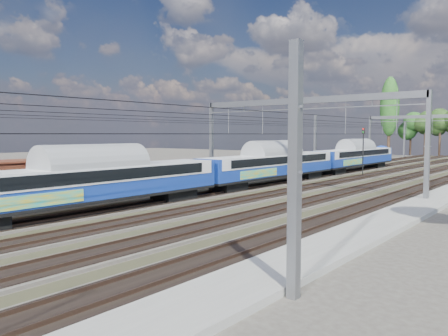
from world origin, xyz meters
The scene contains 7 objects.
track_bed centered at (0.00, 45.00, 0.10)m, with size 21.00×130.00×0.34m.
platform centered at (12.00, 20.00, 0.15)m, with size 3.00×70.00×0.30m, color gray.
catenary centered at (0.33, 52.69, 6.40)m, with size 25.65×130.00×9.00m.
poplar centered at (-14.50, 98.00, 11.89)m, with size 4.40×4.40×19.04m.
emu_train centered at (-4.50, 31.54, 2.74)m, with size 3.18×67.27×4.66m.
freight_boxcar centered at (-9.00, 8.77, 2.16)m, with size 2.85×13.76×3.55m.
signal_near centered at (-0.70, 47.42, 3.99)m, with size 0.44×0.41×6.31m.
Camera 1 is at (21.02, -7.49, 5.49)m, focal length 35.00 mm.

